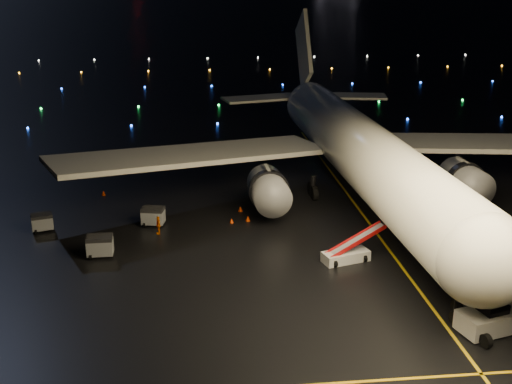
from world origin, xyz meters
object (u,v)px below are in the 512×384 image
at_px(belt_loader, 346,246).
at_px(pushback_tug, 491,317).
at_px(crew_c, 158,225).
at_px(baggage_cart_2, 42,222).
at_px(baggage_cart_1, 100,246).
at_px(airliner, 353,110).
at_px(baggage_cart_0, 153,216).

bearing_deg(belt_loader, pushback_tug, -75.28).
height_order(crew_c, baggage_cart_2, crew_c).
xyz_separation_m(belt_loader, baggage_cart_1, (-21.32, 3.34, -0.50)).
xyz_separation_m(pushback_tug, crew_c, (-23.74, 20.30, -0.19)).
distance_m(crew_c, baggage_cart_1, 6.75).
relative_size(airliner, baggage_cart_0, 31.19).
bearing_deg(crew_c, baggage_cart_0, 178.55).
relative_size(belt_loader, baggage_cart_1, 2.68).
distance_m(belt_loader, baggage_cart_0, 19.91).
bearing_deg(belt_loader, baggage_cart_0, 132.60).
distance_m(belt_loader, baggage_cart_2, 29.43).
bearing_deg(baggage_cart_1, baggage_cart_2, 132.67).
distance_m(baggage_cart_1, baggage_cart_2, 9.21).
height_order(pushback_tug, belt_loader, belt_loader).
bearing_deg(crew_c, airliner, 101.77).
relative_size(baggage_cart_0, baggage_cart_2, 1.08).
distance_m(baggage_cart_0, baggage_cart_1, 8.24).
bearing_deg(baggage_cart_2, pushback_tug, -48.53).
bearing_deg(crew_c, pushback_tug, 34.22).
relative_size(baggage_cart_1, baggage_cart_2, 1.13).
height_order(crew_c, baggage_cart_1, baggage_cart_1).
height_order(belt_loader, baggage_cart_1, belt_loader).
xyz_separation_m(belt_loader, baggage_cart_0, (-17.00, 10.36, -0.55)).
height_order(airliner, baggage_cart_0, airliner).
bearing_deg(crew_c, baggage_cart_2, -115.57).
distance_m(pushback_tug, belt_loader, 14.35).
distance_m(baggage_cart_0, baggage_cart_2, 10.68).
bearing_deg(pushback_tug, baggage_cart_2, 132.36).
relative_size(airliner, baggage_cart_2, 33.63).
xyz_separation_m(pushback_tug, baggage_cart_0, (-24.33, 22.69, -0.18)).
xyz_separation_m(airliner, baggage_cart_0, (-21.97, -8.52, -8.52)).
bearing_deg(baggage_cart_2, crew_c, -26.29).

